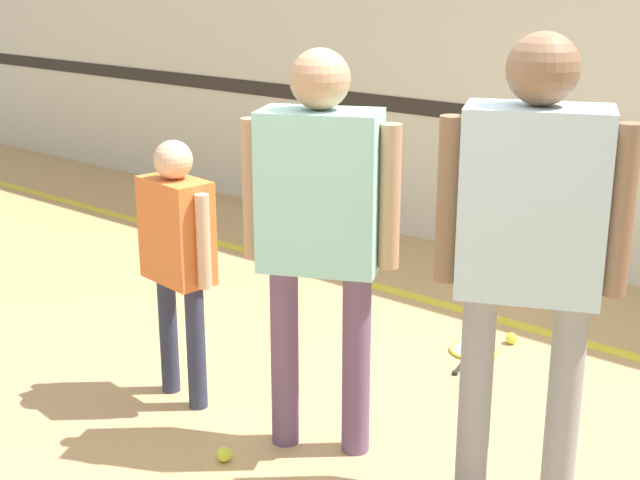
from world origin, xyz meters
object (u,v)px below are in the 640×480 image
racket_spare_on_floor (472,352)px  person_student_right (531,228)px  person_student_left (177,244)px  tennis_ball_near_instructor (224,454)px  tennis_ball_by_spare_racket (511,338)px  person_instructor (320,212)px

racket_spare_on_floor → person_student_right: bearing=23.4°
person_student_left → person_student_right: size_ratio=0.70×
person_student_right → tennis_ball_near_instructor: person_student_right is taller
person_student_left → tennis_ball_near_instructor: size_ratio=19.54×
tennis_ball_near_instructor → tennis_ball_by_spare_racket: 1.95m
racket_spare_on_floor → tennis_ball_near_instructor: 1.68m
tennis_ball_by_spare_racket → tennis_ball_near_instructor: bearing=-100.1°
person_instructor → tennis_ball_by_spare_racket: bearing=59.3°
tennis_ball_by_spare_racket → person_student_left: bearing=-119.3°
tennis_ball_by_spare_racket → person_student_right: bearing=-61.6°
tennis_ball_near_instructor → person_instructor: bearing=58.1°
tennis_ball_by_spare_racket → racket_spare_on_floor: bearing=-111.6°
person_student_right → tennis_ball_near_instructor: bearing=1.1°
person_student_right → tennis_ball_by_spare_racket: 1.92m
tennis_ball_near_instructor → person_student_left: bearing=153.4°
person_student_left → tennis_ball_near_instructor: person_student_left is taller
person_student_right → tennis_ball_by_spare_racket: bearing=-86.5°
racket_spare_on_floor → tennis_ball_near_instructor: size_ratio=7.45×
person_instructor → tennis_ball_by_spare_racket: person_instructor is taller
person_instructor → person_student_left: person_instructor is taller
tennis_ball_near_instructor → racket_spare_on_floor: bearing=81.7°
person_student_left → tennis_ball_by_spare_racket: size_ratio=19.54×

